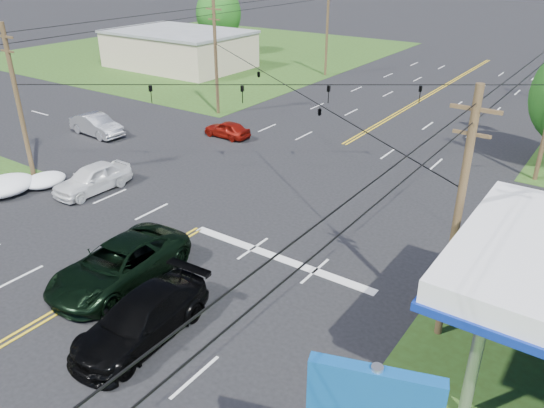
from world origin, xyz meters
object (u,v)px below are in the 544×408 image
Objects in this scene: pole_se at (457,218)px; sedan_silver at (96,125)px; retail_nw at (179,50)px; pole_left_far at (327,28)px; pole_sw at (18,103)px; suv_black at (142,319)px; pickup_white at (93,178)px; pickup_dkgreen at (119,264)px; tree_far_l at (219,14)px; pole_nw at (216,57)px.

sedan_silver is at bearing 165.00° from pole_se.
retail_nw is at bearing 144.21° from pole_se.
retail_nw is at bearing -160.56° from pole_left_far.
pole_left_far is (17.00, 6.00, 3.17)m from retail_nw.
pole_sw is 18.68m from suv_black.
pole_left_far reaches higher than sedan_silver.
pickup_white is (21.60, -30.00, -1.18)m from retail_nw.
pole_left_far is 2.07× the size of pickup_white.
pole_se is (43.00, -31.00, 2.92)m from retail_nw.
pole_se is at bearing 32.93° from suv_black.
pickup_dkgreen is 21.43m from sedan_silver.
pole_se reaches higher than pickup_white.
pole_se reaches higher than tree_far_l.
pole_nw is at bearing -50.44° from tree_far_l.
tree_far_l is (-19.00, 23.00, 0.28)m from pole_nw.
tree_far_l is at bearing 137.66° from pole_se.
pole_left_far is 36.55m from pickup_white.
pole_nw is 29.83m from tree_far_l.
pole_left_far is at bearing -11.89° from tree_far_l.
pickup_dkgreen is (13.50, -22.58, -3.99)m from pole_nw.
suv_black is at bearing -68.65° from pole_left_far.
suv_black is at bearing -55.27° from pole_nw.
tree_far_l is 1.31× the size of pickup_dkgreen.
sedan_silver is at bearing 141.92° from suv_black.
pole_left_far reaches higher than suv_black.
sedan_silver is (-8.44, 7.00, -0.01)m from pickup_white.
pole_nw is 11.47m from sedan_silver.
retail_nw is 1.68× the size of pole_sw.
pickup_dkgreen is (32.50, -45.58, -4.27)m from tree_far_l.
sedan_silver is at bearing 141.71° from pickup_white.
pole_sw is at bearing -65.14° from tree_far_l.
pole_se is at bearing -1.31° from pickup_white.
tree_far_l is at bearing 121.91° from pickup_white.
pole_sw is 18.00m from pole_nw.
pole_left_far is 29.58m from sedan_silver.
pole_se reaches higher than suv_black.
pole_se is 1.97× the size of pickup_white.
pole_nw is at bearing 90.00° from pole_sw.
pole_se reaches higher than pickup_dkgreen.
pole_nw is (17.00, -13.00, 2.92)m from retail_nw.
suv_black is (17.02, -43.55, -4.31)m from pole_left_far.
retail_nw is 50.68m from suv_black.
pole_nw is 1.97× the size of pickup_white.
pole_se is at bearing -101.59° from sedan_silver.
pickup_white is (-21.40, 1.00, -4.09)m from pole_se.
pole_left_far is (0.00, 19.00, 0.25)m from pole_nw.
sedan_silver is (-17.35, 12.58, -0.11)m from pickup_dkgreen.
retail_nw is 26.52m from sedan_silver.
pole_nw is at bearing -37.41° from retail_nw.
pole_sw reaches higher than pickup_dkgreen.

